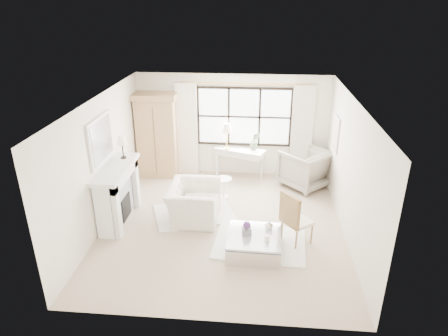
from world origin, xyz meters
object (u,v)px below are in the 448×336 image
Objects in this scene: console_table at (239,163)px; coffee_table at (254,244)px; armoire at (157,135)px; club_armchair at (194,202)px.

console_table is 3.44m from coffee_table.
armoire reaches higher than console_table.
armoire reaches higher than coffee_table.
console_table is at bearing -1.61° from armoire.
coffee_table is (1.34, -1.16, -0.21)m from club_armchair.
coffee_table is at bearing -62.39° from console_table.
armoire is 1.87× the size of club_armchair.
club_armchair is (-0.87, -2.24, -0.01)m from console_table.
console_table is (2.17, 0.03, -0.74)m from armoire.
console_table is at bearing -19.97° from club_armchair.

